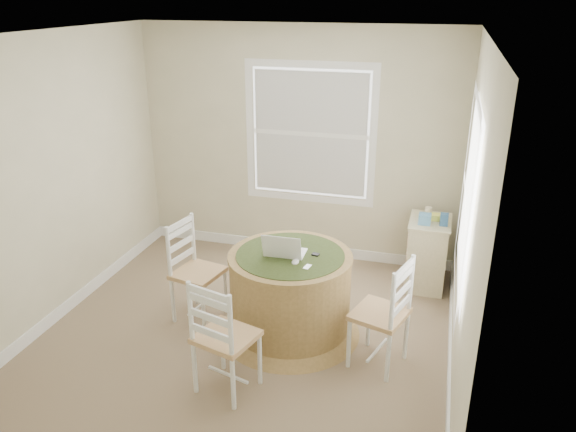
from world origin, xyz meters
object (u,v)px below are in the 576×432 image
(chair_right, at_px, (380,313))
(chair_left, at_px, (198,272))
(round_table, at_px, (290,291))
(chair_near, at_px, (226,336))
(laptop, at_px, (285,251))
(corner_chest, at_px, (427,253))

(chair_right, bearing_deg, chair_left, -80.85)
(round_table, bearing_deg, chair_near, -96.32)
(laptop, bearing_deg, corner_chest, -134.95)
(round_table, bearing_deg, chair_right, -6.98)
(chair_right, distance_m, laptop, 0.96)
(chair_near, height_order, corner_chest, chair_near)
(chair_near, height_order, laptop, laptop)
(chair_near, bearing_deg, round_table, -90.21)
(round_table, bearing_deg, corner_chest, 57.22)
(chair_near, relative_size, laptop, 2.74)
(chair_near, bearing_deg, chair_left, -38.74)
(chair_right, relative_size, corner_chest, 1.29)
(chair_near, relative_size, chair_right, 1.00)
(chair_near, xyz_separation_m, chair_right, (1.08, 0.64, 0.00))
(round_table, relative_size, corner_chest, 1.72)
(laptop, bearing_deg, chair_left, -2.83)
(chair_near, bearing_deg, corner_chest, -107.33)
(laptop, xyz_separation_m, corner_chest, (1.18, 1.25, -0.44))
(laptop, bearing_deg, round_table, -166.37)
(chair_left, height_order, corner_chest, chair_left)
(chair_left, relative_size, chair_near, 1.00)
(round_table, bearing_deg, laptop, -155.06)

